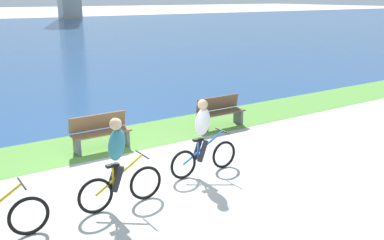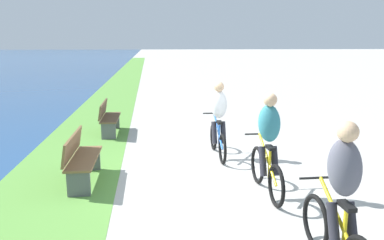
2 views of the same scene
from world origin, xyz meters
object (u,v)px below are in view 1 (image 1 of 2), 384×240
Objects in this scene: bench_near_path at (220,112)px; bench_far_along_path at (100,132)px; cyclist_lead at (203,137)px; cyclist_trailing at (118,164)px.

bench_near_path is 1.00× the size of bench_far_along_path.
bench_near_path and bench_far_along_path have the same top height.
cyclist_trailing is at bearing -169.19° from cyclist_lead.
bench_far_along_path is at bearing 114.38° from cyclist_lead.
cyclist_trailing is (-2.17, -0.41, 0.01)m from cyclist_lead.
bench_near_path is at bearing 33.13° from cyclist_trailing.
bench_far_along_path is at bearing 73.53° from cyclist_trailing.
cyclist_lead is 1.15× the size of bench_far_along_path.
cyclist_trailing is at bearing -106.47° from bench_far_along_path.
bench_far_along_path is (0.93, 3.15, -0.39)m from cyclist_trailing.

